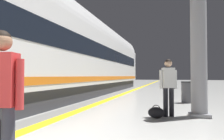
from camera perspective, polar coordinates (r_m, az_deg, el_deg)
name	(u,v)px	position (r m, az deg, el deg)	size (l,w,h in m)	color
safety_line_strip	(115,97)	(11.05, 0.81, -7.59)	(0.36, 80.00, 0.01)	yellow
tactile_edge_band	(108,97)	(11.16, -1.14, -7.54)	(0.74, 80.00, 0.01)	slate
high_speed_train	(37,42)	(8.73, -20.42, 7.39)	(2.94, 31.30, 4.97)	#38383D
traveller_foreground	(0,94)	(2.52, -29.02, -5.88)	(0.53, 0.35, 1.64)	#383842
passenger_near	(168,83)	(5.97, 15.55, -3.55)	(0.48, 0.30, 1.62)	black
duffel_bag_near	(156,113)	(5.73, 12.30, -11.59)	(0.44, 0.26, 0.36)	black
platform_pillar	(199,55)	(6.28, 23.16, 3.77)	(0.56, 0.56, 3.60)	gray
waste_bin	(187,92)	(9.25, 20.24, -5.82)	(0.46, 0.46, 0.91)	#4C4C51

